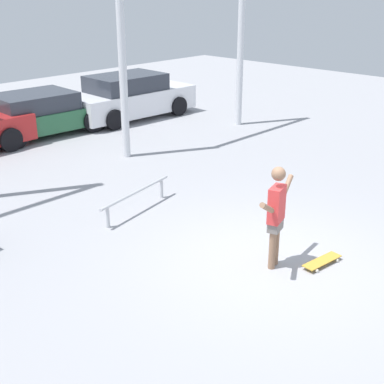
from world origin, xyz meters
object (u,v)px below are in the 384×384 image
skateboard (322,261)px  grind_rail (136,196)px  skateboarder (276,212)px  parked_car_green (39,114)px  parked_car_white (130,97)px

skateboard → grind_rail: size_ratio=0.38×
skateboarder → parked_car_green: (1.66, 9.60, -0.34)m
skateboarder → skateboard: bearing=-60.0°
skateboard → grind_rail: 3.83m
skateboarder → parked_car_green: size_ratio=0.41×
skateboard → parked_car_white: bearing=73.6°
grind_rail → parked_car_green: parked_car_green is taller
parked_car_green → parked_car_white: parked_car_white is taller
grind_rail → skateboard: bearing=-79.7°
skateboard → parked_car_green: (1.08, 10.14, 0.54)m
skateboarder → grind_rail: (-0.10, 3.21, -0.61)m
grind_rail → parked_car_white: (4.89, 5.99, 0.35)m
grind_rail → parked_car_white: 7.74m
skateboarder → parked_car_white: 10.37m
skateboarder → grind_rail: 3.27m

